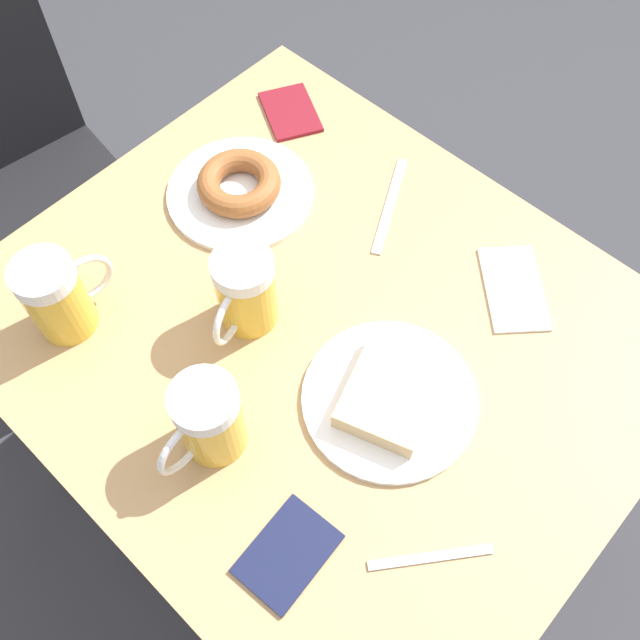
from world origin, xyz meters
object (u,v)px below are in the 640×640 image
object	(u,v)px
plate_with_cake	(390,396)
passport_near_edge	(290,112)
beer_mug_center	(57,296)
beer_mug_left	(208,420)
fork	(430,557)
chair	(12,161)
beer_mug_right	(245,291)
plate_with_donut	(240,187)
napkin_folded	(514,288)
knife	(390,205)
passport_far_edge	(288,553)

from	to	relation	value
plate_with_cake	passport_near_edge	world-z (taller)	plate_with_cake
beer_mug_center	passport_near_edge	size ratio (longest dim) A/B	0.92
beer_mug_left	fork	size ratio (longest dim) A/B	1.06
plate_with_cake	beer_mug_center	distance (m)	0.50
chair	fork	xyz separation A→B (m)	(-0.09, -1.20, 0.23)
chair	passport_near_edge	xyz separation A→B (m)	(0.35, -0.51, 0.23)
beer_mug_center	fork	bearing A→B (deg)	-81.01
beer_mug_right	beer_mug_left	bearing A→B (deg)	-147.64
chair	plate_with_donut	world-z (taller)	chair
fork	passport_near_edge	bearing A→B (deg)	56.88
beer_mug_right	fork	distance (m)	0.44
plate_with_donut	napkin_folded	distance (m)	0.48
knife	beer_mug_left	bearing A→B (deg)	-169.33
chair	beer_mug_left	size ratio (longest dim) A/B	6.06
chair	knife	distance (m)	0.88
plate_with_cake	passport_near_edge	distance (m)	0.59
beer_mug_right	napkin_folded	world-z (taller)	beer_mug_right
beer_mug_center	passport_far_edge	xyz separation A→B (m)	(-0.02, -0.48, -0.07)
beer_mug_right	passport_near_edge	world-z (taller)	beer_mug_right
napkin_folded	knife	xyz separation A→B (m)	(-0.00, 0.25, -0.00)
beer_mug_center	knife	distance (m)	0.55
plate_with_donut	beer_mug_center	bearing A→B (deg)	178.61
beer_mug_left	fork	bearing A→B (deg)	-75.93
chair	beer_mug_right	world-z (taller)	beer_mug_right
beer_mug_center	plate_with_donut	bearing A→B (deg)	-1.39
passport_near_edge	passport_far_edge	bearing A→B (deg)	-136.01
plate_with_donut	beer_mug_center	size ratio (longest dim) A/B	1.76
beer_mug_center	knife	world-z (taller)	beer_mug_center
plate_with_donut	knife	world-z (taller)	plate_with_donut
napkin_folded	passport_near_edge	distance (m)	0.52
beer_mug_right	napkin_folded	xyz separation A→B (m)	(0.32, -0.27, -0.07)
beer_mug_left	passport_near_edge	bearing A→B (deg)	34.78
plate_with_donut	fork	world-z (taller)	plate_with_donut
plate_with_cake	plate_with_donut	size ratio (longest dim) A/B	1.01
plate_with_cake	knife	xyz separation A→B (m)	(0.27, 0.23, -0.01)
chair	beer_mug_left	world-z (taller)	beer_mug_left
beer_mug_center	fork	distance (m)	0.63
beer_mug_left	passport_far_edge	distance (m)	0.20
knife	napkin_folded	bearing A→B (deg)	-89.01
chair	plate_with_cake	xyz separation A→B (m)	(0.04, -1.02, 0.24)
plate_with_cake	knife	bearing A→B (deg)	40.14
beer_mug_center	beer_mug_right	bearing A→B (deg)	-45.37
beer_mug_center	passport_far_edge	world-z (taller)	beer_mug_center
fork	knife	xyz separation A→B (m)	(0.40, 0.41, -0.00)
chair	plate_with_cake	distance (m)	1.05
beer_mug_center	passport_far_edge	bearing A→B (deg)	-92.72
chair	knife	bearing A→B (deg)	-60.54
chair	beer_mug_left	bearing A→B (deg)	-93.15
beer_mug_left	knife	distance (m)	0.50
plate_with_cake	napkin_folded	size ratio (longest dim) A/B	1.45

